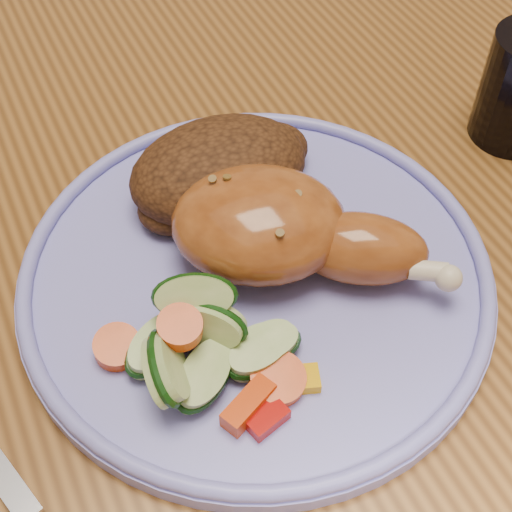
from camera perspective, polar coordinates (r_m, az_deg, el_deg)
name	(u,v)px	position (r m, az deg, el deg)	size (l,w,h in m)	color
ground	(280,503)	(1.20, 1.93, -19.16)	(4.00, 4.00, 0.00)	#54341C
dining_table	(300,225)	(0.61, 3.56, 2.53)	(0.90, 1.40, 0.75)	brown
chair_far	(106,25)	(1.18, -11.95, 17.64)	(0.42, 0.42, 0.91)	#4C2D16
plate	(256,276)	(0.46, 0.00, -1.63)	(0.31, 0.31, 0.01)	#7B7ADA
plate_rim	(256,266)	(0.45, 0.00, -0.79)	(0.30, 0.30, 0.01)	#7B7ADA
chicken_leg	(283,230)	(0.44, 2.21, 2.12)	(0.17, 0.16, 0.06)	#954E1F
rice_pilaf	(222,170)	(0.49, -2.74, 6.89)	(0.13, 0.09, 0.05)	#422310
vegetable_pile	(209,348)	(0.41, -3.76, -7.34)	(0.12, 0.11, 0.06)	#A50A05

